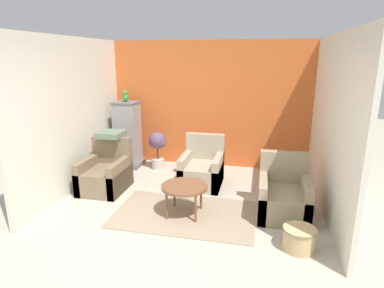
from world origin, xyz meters
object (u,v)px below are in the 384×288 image
object	(u,v)px
armchair_middle	(202,170)
coffee_table	(184,188)
armchair_left	(106,174)
wicker_basket	(299,238)
birdcage	(128,135)
parrot	(126,97)
armchair_right	(283,197)
potted_plant	(157,145)

from	to	relation	value
armchair_middle	coffee_table	bearing A→B (deg)	-91.79
armchair_left	armchair_middle	size ratio (longest dim) A/B	1.00
armchair_left	wicker_basket	bearing A→B (deg)	-20.88
armchair_middle	birdcage	distance (m)	1.93
coffee_table	parrot	size ratio (longest dim) A/B	2.87
armchair_right	coffee_table	bearing A→B (deg)	-167.43
potted_plant	birdcage	bearing A→B (deg)	174.92
birdcage	potted_plant	world-z (taller)	birdcage
armchair_right	armchair_middle	bearing A→B (deg)	147.12
armchair_right	wicker_basket	bearing A→B (deg)	-80.77
armchair_right	armchair_middle	size ratio (longest dim) A/B	1.00
armchair_middle	wicker_basket	size ratio (longest dim) A/B	2.18
coffee_table	armchair_right	bearing A→B (deg)	12.57
parrot	potted_plant	size ratio (longest dim) A/B	0.30
armchair_right	wicker_basket	world-z (taller)	armchair_right
armchair_left	armchair_right	xyz separation A→B (m)	(3.03, -0.31, 0.00)
armchair_middle	armchair_left	bearing A→B (deg)	-159.79
armchair_left	wicker_basket	world-z (taller)	armchair_left
wicker_basket	birdcage	bearing A→B (deg)	142.60
armchair_right	parrot	bearing A→B (deg)	152.83
armchair_middle	wicker_basket	distance (m)	2.39
coffee_table	birdcage	distance (m)	2.60
armchair_middle	birdcage	world-z (taller)	birdcage
armchair_left	parrot	world-z (taller)	parrot
parrot	potted_plant	bearing A→B (deg)	-5.25
armchair_left	parrot	xyz separation A→B (m)	(-0.12, 1.31, 1.22)
coffee_table	wicker_basket	distance (m)	1.71
potted_plant	armchair_left	bearing A→B (deg)	-113.93
armchair_left	armchair_middle	xyz separation A→B (m)	(1.63, 0.60, 0.00)
armchair_right	wicker_basket	size ratio (longest dim) A/B	2.18
coffee_table	armchair_left	size ratio (longest dim) A/B	0.77
birdcage	potted_plant	xyz separation A→B (m)	(0.68, -0.06, -0.17)
coffee_table	wicker_basket	xyz separation A→B (m)	(1.59, -0.59, -0.27)
armchair_left	armchair_right	size ratio (longest dim) A/B	1.00
coffee_table	wicker_basket	world-z (taller)	coffee_table
coffee_table	armchair_middle	bearing A→B (deg)	88.21
coffee_table	armchair_right	size ratio (longest dim) A/B	0.77
potted_plant	armchair_right	bearing A→B (deg)	-32.16
armchair_middle	parrot	xyz separation A→B (m)	(-1.75, 0.71, 1.22)
parrot	birdcage	bearing A→B (deg)	-90.00
armchair_left	wicker_basket	distance (m)	3.40
armchair_middle	wicker_basket	xyz separation A→B (m)	(1.55, -1.81, -0.12)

